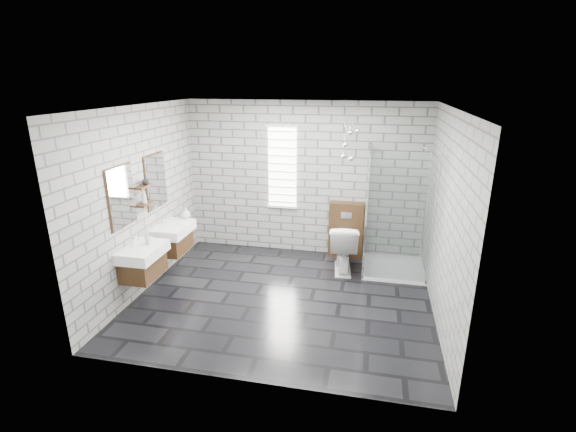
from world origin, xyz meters
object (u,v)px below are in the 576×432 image
(vanity_left, at_px, (140,253))
(vanity_right, at_px, (171,230))
(cistern_panel, at_px, (346,230))
(shower_enclosure, at_px, (389,244))
(toilet, at_px, (343,247))

(vanity_left, bearing_deg, vanity_right, 90.00)
(vanity_left, xyz_separation_m, cistern_panel, (2.67, 2.20, -0.26))
(shower_enclosure, relative_size, toilet, 2.49)
(vanity_left, distance_m, shower_enclosure, 3.81)
(vanity_right, height_order, cistern_panel, vanity_right)
(cistern_panel, height_order, toilet, cistern_panel)
(toilet, bearing_deg, shower_enclosure, 178.77)
(vanity_left, height_order, shower_enclosure, shower_enclosure)
(vanity_right, relative_size, toilet, 1.92)
(vanity_right, xyz_separation_m, toilet, (2.67, 0.71, -0.35))
(shower_enclosure, xyz_separation_m, toilet, (-0.73, -0.06, -0.10))
(shower_enclosure, bearing_deg, cistern_panel, 144.83)
(cistern_panel, bearing_deg, toilet, -90.00)
(vanity_left, xyz_separation_m, vanity_right, (0.00, 0.92, 0.00))
(vanity_left, bearing_deg, cistern_panel, 39.46)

